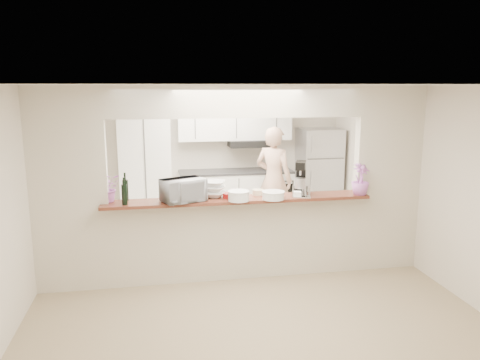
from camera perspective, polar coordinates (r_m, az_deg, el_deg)
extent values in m
plane|color=tan|center=(6.34, -0.28, -11.72)|extent=(6.00, 6.00, 0.00)
cube|color=beige|center=(7.77, -2.30, -7.25)|extent=(5.00, 2.90, 0.01)
cube|color=beige|center=(5.96, -20.09, -1.30)|extent=(0.90, 0.15, 2.50)
cube|color=beige|center=(6.62, 17.45, 0.10)|extent=(0.90, 0.15, 2.50)
cube|color=beige|center=(5.83, -0.30, 9.55)|extent=(3.20, 0.15, 0.40)
cube|color=beige|center=(6.15, -0.28, -7.22)|extent=(3.20, 0.15, 1.05)
cube|color=brown|center=(5.95, -0.20, -2.39)|extent=(3.40, 0.38, 0.04)
cube|color=silver|center=(8.56, -11.44, 1.51)|extent=(0.90, 0.60, 2.10)
cube|color=silver|center=(8.80, -0.48, -1.98)|extent=(2.10, 0.60, 0.90)
cube|color=#2E2E31|center=(8.71, -0.49, 1.03)|extent=(2.10, 0.62, 0.04)
cube|color=silver|center=(8.71, -0.64, 7.37)|extent=(2.10, 0.35, 0.75)
cube|color=black|center=(8.69, 1.11, 4.48)|extent=(0.75, 0.45, 0.12)
cube|color=black|center=(8.66, 4.76, -1.90)|extent=(0.55, 0.02, 0.55)
cube|color=#BABAC0|center=(9.08, 9.56, 0.85)|extent=(0.75, 0.70, 1.70)
imported|color=pink|center=(5.94, -15.75, -0.92)|extent=(0.34, 0.30, 0.35)
cylinder|color=black|center=(5.74, -13.91, -1.75)|extent=(0.07, 0.07, 0.25)
cylinder|color=black|center=(5.71, -13.99, -0.12)|extent=(0.02, 0.02, 0.09)
cylinder|color=black|center=(5.96, -13.79, -1.22)|extent=(0.07, 0.07, 0.26)
cylinder|color=black|center=(5.92, -13.87, 0.44)|extent=(0.02, 0.02, 0.09)
imported|color=#A7A7AB|center=(5.79, -6.96, -1.25)|extent=(0.60, 0.51, 0.28)
imported|color=silver|center=(5.97, -3.21, -1.13)|extent=(0.37, 0.37, 0.21)
cylinder|color=white|center=(5.79, -0.18, -1.97)|extent=(0.26, 0.26, 0.12)
cylinder|color=white|center=(5.78, -0.18, -1.38)|extent=(0.27, 0.27, 0.01)
cylinder|color=white|center=(5.89, 4.07, -1.90)|extent=(0.28, 0.28, 0.09)
cylinder|color=white|center=(5.88, 4.07, -1.43)|extent=(0.29, 0.29, 0.01)
cylinder|color=maroon|center=(5.94, -1.43, -1.90)|extent=(0.14, 0.14, 0.06)
cylinder|color=#C7B38C|center=(6.12, 2.21, -1.49)|extent=(0.15, 0.15, 0.07)
cube|color=silver|center=(6.04, 7.46, -2.01)|extent=(0.26, 0.19, 0.01)
cube|color=white|center=(6.03, 7.47, -1.68)|extent=(0.12, 0.12, 0.06)
cube|color=black|center=(6.23, 7.35, -1.32)|extent=(0.28, 0.34, 0.07)
cube|color=black|center=(6.30, 7.46, 0.58)|extent=(0.15, 0.14, 0.31)
cube|color=black|center=(6.16, 7.42, 1.79)|extent=(0.21, 0.28, 0.10)
cylinder|color=#B7B7BC|center=(6.15, 7.34, -0.37)|extent=(0.14, 0.14, 0.13)
imported|color=#B665BB|center=(6.29, 14.47, 0.10)|extent=(0.30, 0.30, 0.41)
imported|color=tan|center=(7.99, 4.13, -0.03)|extent=(0.78, 0.76, 1.82)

